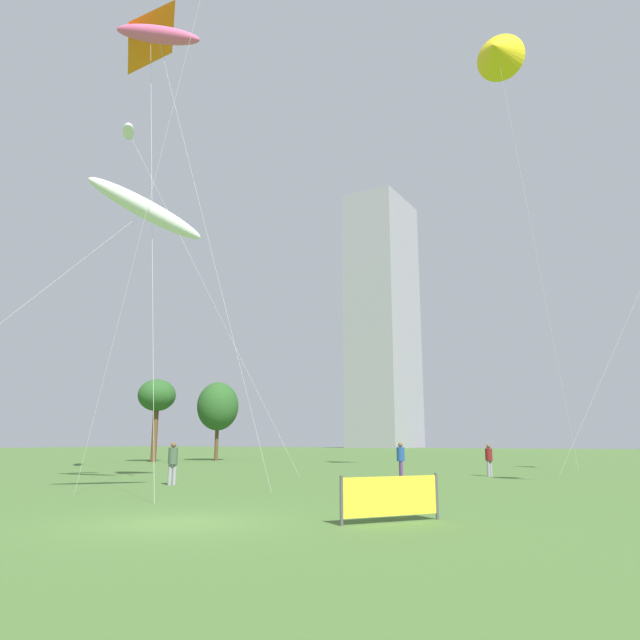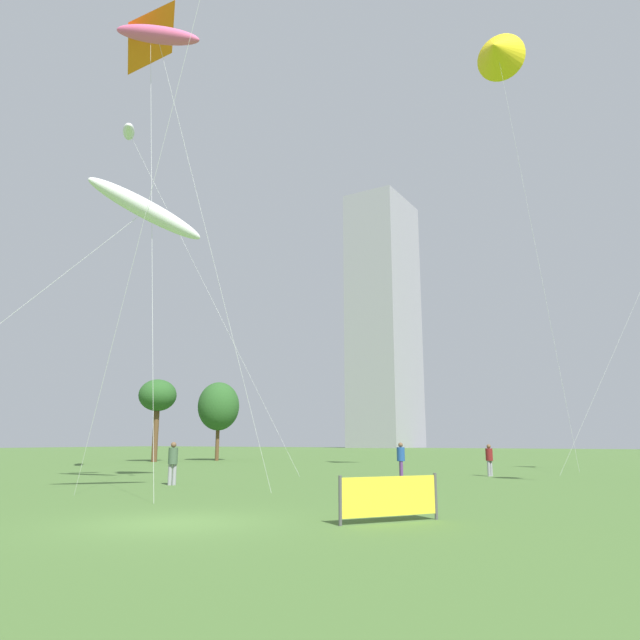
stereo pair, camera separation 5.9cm
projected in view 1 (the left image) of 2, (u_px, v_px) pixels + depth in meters
name	position (u px, v px, depth m)	size (l,w,h in m)	color
ground	(176.00, 523.00, 13.70)	(280.00, 280.00, 0.00)	#476B30
person_standing_0	(173.00, 460.00, 25.51)	(0.41, 0.41, 1.85)	gray
person_standing_1	(489.00, 458.00, 31.83)	(0.38, 0.38, 1.72)	gray
person_standing_2	(401.00, 458.00, 29.79)	(0.40, 0.40, 1.82)	#593372
kite_flying_1	(497.00, 51.00, 37.82)	(3.82, 6.62, 28.60)	silver
kite_flying_2	(129.00, 132.00, 35.95)	(11.52, 6.48, 21.71)	silver
kite_flying_4	(147.00, 210.00, 21.14)	(7.41, 9.54, 11.18)	silver
kite_flying_5	(157.00, 35.00, 23.67)	(5.45, 4.73, 19.15)	silver
kite_flying_7	(150.00, 39.00, 24.97)	(4.64, 2.75, 19.84)	silver
park_tree_0	(157.00, 397.00, 54.04)	(3.46, 3.46, 7.54)	brown
park_tree_1	(218.00, 406.00, 57.35)	(4.06, 4.06, 7.62)	brown
distant_highrise_1	(383.00, 320.00, 165.61)	(14.76, 20.90, 71.34)	#939399
event_banner	(391.00, 496.00, 13.92)	(1.67, 2.21, 1.12)	#4C4C4C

